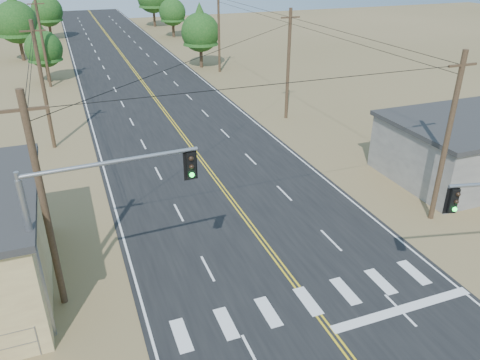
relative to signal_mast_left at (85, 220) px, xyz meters
name	(u,v)px	position (x,y,z in m)	size (l,w,h in m)	color
road	(185,139)	(9.02, 19.92, -5.16)	(15.00, 200.00, 0.02)	black
utility_pole_left_near	(44,205)	(-1.48, 1.92, -0.05)	(1.80, 0.30, 10.00)	#4C3826
utility_pole_left_mid	(43,86)	(-1.48, 21.92, -0.05)	(1.80, 0.30, 10.00)	#4C3826
utility_pole_left_far	(43,42)	(-1.48, 41.92, -0.05)	(1.80, 0.30, 10.00)	#4C3826
utility_pole_right_near	(447,139)	(19.52, 1.92, -0.05)	(1.80, 0.30, 10.00)	#4C3826
utility_pole_right_mid	(288,64)	(19.52, 21.92, -0.05)	(1.80, 0.30, 10.00)	#4C3826
utility_pole_right_far	(219,32)	(19.52, 41.92, -0.05)	(1.80, 0.30, 10.00)	#4C3826
signal_mast_left	(85,220)	(0.00, 0.00, 0.00)	(6.80, 0.58, 7.59)	gray
tree_left_near	(43,45)	(-1.57, 44.38, -0.80)	(4.29, 4.29, 7.15)	#3F2D1E
tree_left_mid	(15,18)	(-4.90, 58.70, 0.75)	(5.81, 5.81, 9.68)	#3F2D1E
tree_left_far	(46,8)	(-0.79, 75.97, 0.18)	(5.25, 5.25, 8.75)	#3F2D1E
tree_right_near	(200,28)	(18.02, 45.25, -0.01)	(5.06, 5.06, 8.43)	#3F2D1E
tree_right_mid	(172,9)	(20.26, 70.57, -0.34)	(4.74, 4.74, 7.90)	#3F2D1E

